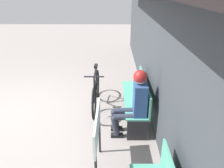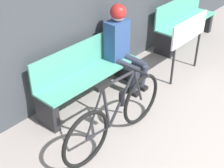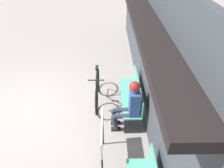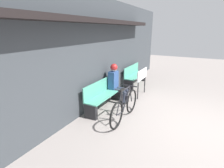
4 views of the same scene
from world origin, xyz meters
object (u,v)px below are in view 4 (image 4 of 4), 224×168
at_px(park_bench_near, 104,95).
at_px(bicycle, 125,106).
at_px(park_bench_far, 134,76).
at_px(person_seated, 116,81).
at_px(signboard, 142,76).

height_order(park_bench_near, bicycle, bicycle).
bearing_deg(park_bench_far, park_bench_near, 179.98).
bearing_deg(person_seated, park_bench_far, 2.99).
relative_size(person_seated, signboard, 1.30).
distance_m(person_seated, signboard, 1.06).
xyz_separation_m(bicycle, person_seated, (1.01, 0.76, 0.34)).
xyz_separation_m(park_bench_near, signboard, (1.49, -0.69, 0.33)).
distance_m(bicycle, park_bench_far, 3.13).
height_order(park_bench_near, person_seated, person_seated).
distance_m(park_bench_near, person_seated, 0.70).
bearing_deg(park_bench_far, bicycle, -163.91).
relative_size(park_bench_near, person_seated, 1.31).
height_order(park_bench_near, park_bench_far, same).
relative_size(person_seated, park_bench_far, 0.79).
relative_size(park_bench_near, signboard, 1.70).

